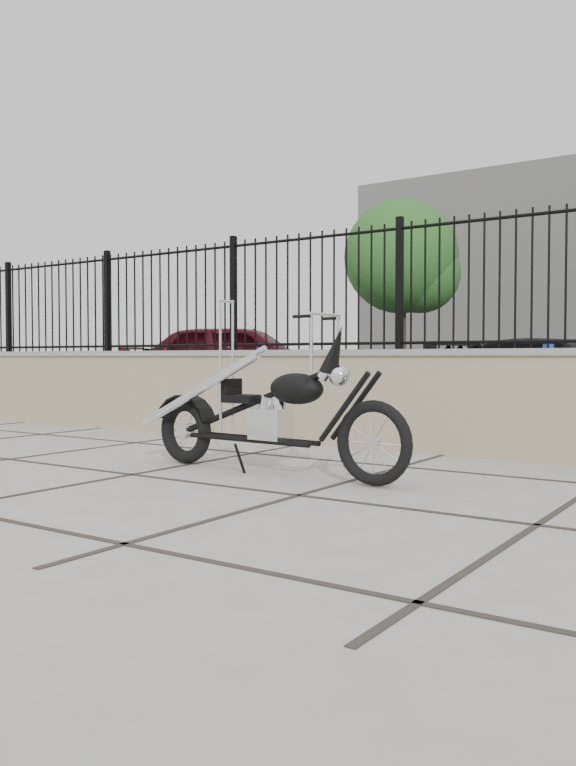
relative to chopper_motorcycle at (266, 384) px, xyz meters
The scene contains 10 objects.
ground_plane 1.22m from the chopper_motorcycle, 141.73° to the right, with size 90.00×90.00×0.00m, color #99968E.
parking_lot 11.92m from the chopper_motorcycle, 93.81° to the left, with size 30.00×30.00×0.00m, color black.
retaining_wall 2.05m from the chopper_motorcycle, 112.88° to the left, with size 14.00×0.36×0.96m, color gray.
iron_fence 2.22m from the chopper_motorcycle, 112.88° to the left, with size 14.00×0.08×1.20m, color black.
chopper_motorcycle is the anchor object (origin of this frame).
car_red 8.13m from the chopper_motorcycle, 128.94° to the left, with size 1.81×4.49×1.53m, color #3D0812.
car_black 7.00m from the chopper_motorcycle, 86.48° to the left, with size 1.65×4.05×1.17m, color black.
bollard_a 5.20m from the chopper_motorcycle, 126.61° to the left, with size 0.12×0.12×1.03m, color #0B5DA9.
bollard_b 4.35m from the chopper_motorcycle, 77.18° to the left, with size 0.12×0.12×1.04m, color #0D33C3.
tree_left 18.02m from the chopper_motorcycle, 112.27° to the left, with size 3.49×3.49×5.89m.
Camera 1 is at (4.10, -3.96, 0.89)m, focal length 35.00 mm.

